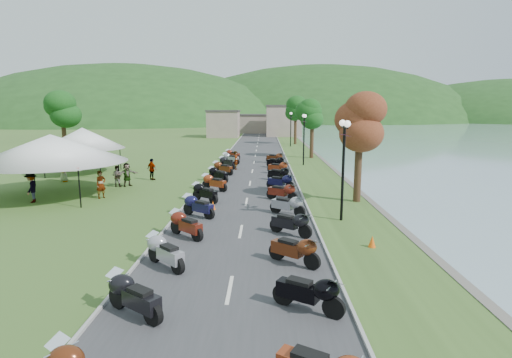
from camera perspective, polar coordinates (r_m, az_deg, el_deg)
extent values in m
cube|color=#3D3D40|center=(42.08, -0.28, 2.39)|extent=(7.00, 120.00, 0.02)
cube|color=gray|center=(86.80, -0.85, 7.99)|extent=(18.00, 16.00, 5.00)
imported|color=slate|center=(27.17, -21.16, -2.57)|extent=(0.77, 0.80, 1.76)
imported|color=slate|center=(30.85, -19.14, -1.01)|extent=(0.81, 0.53, 1.54)
imported|color=slate|center=(27.78, -29.27, -2.93)|extent=(0.79, 1.28, 1.85)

